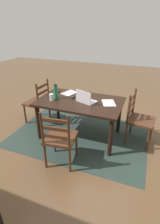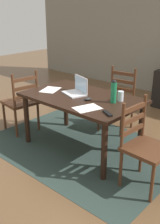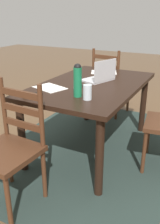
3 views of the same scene
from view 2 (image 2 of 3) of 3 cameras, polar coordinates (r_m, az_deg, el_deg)
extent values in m
plane|color=brown|center=(3.85, 0.29, -7.23)|extent=(14.00, 14.00, 0.00)
cube|color=#283833|center=(3.85, 0.29, -7.19)|extent=(2.55, 1.81, 0.01)
cube|color=black|center=(3.56, 0.31, 2.96)|extent=(1.51, 0.93, 0.04)
cylinder|color=black|center=(3.91, -10.91, -1.47)|extent=(0.07, 0.07, 0.70)
cylinder|color=black|center=(3.04, 5.01, -8.12)|extent=(0.07, 0.07, 0.70)
cylinder|color=black|center=(4.38, -2.93, 1.45)|extent=(0.07, 0.07, 0.70)
cylinder|color=black|center=(3.63, 12.43, -3.46)|extent=(0.07, 0.07, 0.70)
cube|color=#4C2B19|center=(2.96, 13.84, -7.42)|extent=(0.47, 0.47, 0.04)
cylinder|color=#4C2B19|center=(2.86, 14.62, -14.14)|extent=(0.04, 0.04, 0.43)
cylinder|color=#4C2B19|center=(3.30, 12.45, -8.75)|extent=(0.04, 0.04, 0.43)
cylinder|color=#4C2B19|center=(3.03, 8.39, -11.43)|extent=(0.04, 0.04, 0.43)
cylinder|color=#4C2B19|center=(3.09, 13.00, -0.89)|extent=(0.04, 0.04, 0.50)
cylinder|color=#4C2B19|center=(2.80, 8.76, -2.99)|extent=(0.04, 0.04, 0.50)
cube|color=#4C2B19|center=(2.99, 10.85, -3.66)|extent=(0.05, 0.36, 0.05)
cube|color=#4C2B19|center=(2.94, 11.02, -1.45)|extent=(0.05, 0.36, 0.05)
cube|color=#4C2B19|center=(2.89, 11.19, 0.84)|extent=(0.05, 0.36, 0.05)
cube|color=#4C2B19|center=(4.24, 7.48, 2.05)|extent=(0.50, 0.50, 0.04)
cylinder|color=#4C2B19|center=(4.09, 8.47, -2.29)|extent=(0.04, 0.04, 0.43)
cylinder|color=#4C2B19|center=(4.25, 3.88, -1.15)|extent=(0.04, 0.04, 0.43)
cylinder|color=#4C2B19|center=(4.41, 10.65, -0.63)|extent=(0.04, 0.04, 0.43)
cylinder|color=#4C2B19|center=(4.56, 6.30, 0.37)|extent=(0.04, 0.04, 0.43)
cylinder|color=#4C2B19|center=(4.27, 11.15, 5.46)|extent=(0.04, 0.04, 0.50)
cylinder|color=#4C2B19|center=(4.42, 6.62, 6.29)|extent=(0.04, 0.04, 0.50)
cube|color=#4C2B19|center=(4.37, 8.77, 4.62)|extent=(0.36, 0.07, 0.05)
cube|color=#4C2B19|center=(4.33, 8.86, 6.20)|extent=(0.36, 0.07, 0.05)
cube|color=#4C2B19|center=(4.30, 8.96, 7.81)|extent=(0.36, 0.07, 0.05)
cube|color=#4C2B19|center=(4.30, -12.26, 1.99)|extent=(0.49, 0.49, 0.04)
cylinder|color=#4C2B19|center=(4.46, -15.34, -0.80)|extent=(0.04, 0.04, 0.43)
cylinder|color=#4C2B19|center=(4.62, -11.13, 0.35)|extent=(0.04, 0.04, 0.43)
cylinder|color=#4C2B19|center=(4.14, -13.02, -2.32)|extent=(0.04, 0.04, 0.43)
cylinder|color=#4C2B19|center=(4.31, -8.59, -1.03)|extent=(0.04, 0.04, 0.43)
cylinder|color=#4C2B19|center=(3.97, -13.53, 4.05)|extent=(0.04, 0.04, 0.50)
cylinder|color=#4C2B19|center=(4.14, -8.89, 5.14)|extent=(0.04, 0.04, 0.50)
cube|color=#4C2B19|center=(4.08, -11.06, 3.27)|extent=(0.07, 0.36, 0.05)
cube|color=#4C2B19|center=(4.05, -11.18, 4.95)|extent=(0.07, 0.36, 0.05)
cube|color=#4C2B19|center=(4.01, -11.31, 6.66)|extent=(0.07, 0.36, 0.05)
cube|color=silver|center=(3.64, -1.24, 3.83)|extent=(0.37, 0.31, 0.02)
cube|color=silver|center=(3.65, 0.22, 5.77)|extent=(0.31, 0.11, 0.21)
cube|color=#A5CCEA|center=(3.65, 0.14, 5.75)|extent=(0.28, 0.10, 0.19)
cylinder|color=#197247|center=(3.31, 6.94, 3.99)|extent=(0.07, 0.07, 0.25)
sphere|color=black|center=(3.27, 7.04, 6.09)|extent=(0.06, 0.06, 0.06)
cylinder|color=silver|center=(3.39, 8.37, 3.25)|extent=(0.07, 0.07, 0.12)
ellipsoid|color=black|center=(3.40, 1.58, 2.70)|extent=(0.09, 0.11, 0.03)
cube|color=black|center=(2.99, 5.69, -0.26)|extent=(0.17, 0.12, 0.02)
cube|color=white|center=(3.84, -6.14, 4.58)|extent=(0.31, 0.35, 0.00)
cube|color=white|center=(3.14, 1.49, 0.80)|extent=(0.29, 0.35, 0.00)
camera|label=1|loc=(6.21, 10.59, 22.37)|focal=28.31mm
camera|label=3|loc=(3.58, 42.33, 9.05)|focal=40.32mm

